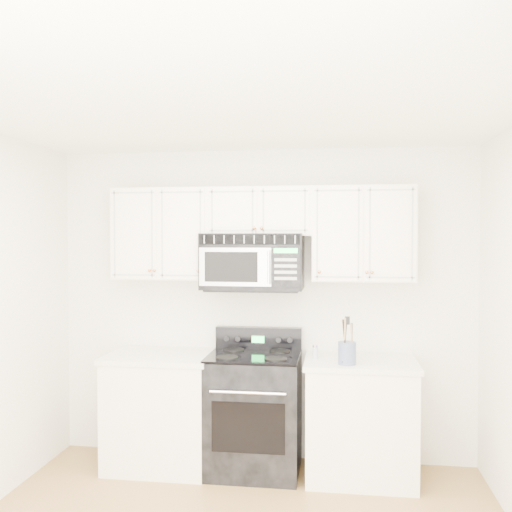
# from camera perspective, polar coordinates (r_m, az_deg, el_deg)

# --- Properties ---
(room) EXTENTS (3.51, 3.51, 2.61)m
(room) POSITION_cam_1_polar(r_m,az_deg,el_deg) (3.13, -3.36, -8.58)
(room) COLOR olive
(room) RESTS_ON ground
(base_cabinet_left) EXTENTS (0.86, 0.65, 0.92)m
(base_cabinet_left) POSITION_cam_1_polar(r_m,az_deg,el_deg) (4.89, -9.43, -15.29)
(base_cabinet_left) COLOR white
(base_cabinet_left) RESTS_ON ground
(base_cabinet_right) EXTENTS (0.86, 0.65, 0.92)m
(base_cabinet_right) POSITION_cam_1_polar(r_m,az_deg,el_deg) (4.69, 10.38, -16.07)
(base_cabinet_right) COLOR white
(base_cabinet_right) RESTS_ON ground
(range) EXTENTS (0.72, 0.66, 1.11)m
(range) POSITION_cam_1_polar(r_m,az_deg,el_deg) (4.71, -0.18, -15.18)
(range) COLOR black
(range) RESTS_ON ground
(upper_cabinets) EXTENTS (2.44, 0.37, 0.75)m
(upper_cabinets) POSITION_cam_1_polar(r_m,az_deg,el_deg) (4.64, 0.49, 2.70)
(upper_cabinets) COLOR white
(upper_cabinets) RESTS_ON ground
(microwave) EXTENTS (0.81, 0.46, 0.45)m
(microwave) POSITION_cam_1_polar(r_m,az_deg,el_deg) (4.61, -0.32, -0.52)
(microwave) COLOR black
(microwave) RESTS_ON ground
(utensil_crock) EXTENTS (0.13, 0.13, 0.35)m
(utensil_crock) POSITION_cam_1_polar(r_m,az_deg,el_deg) (4.36, 9.09, -9.45)
(utensil_crock) COLOR slate
(utensil_crock) RESTS_ON base_cabinet_right
(shaker_salt) EXTENTS (0.04, 0.04, 0.10)m
(shaker_salt) POSITION_cam_1_polar(r_m,az_deg,el_deg) (4.54, 5.95, -9.49)
(shaker_salt) COLOR #B0AFC1
(shaker_salt) RESTS_ON base_cabinet_right
(shaker_pepper) EXTENTS (0.04, 0.04, 0.11)m
(shaker_pepper) POSITION_cam_1_polar(r_m,az_deg,el_deg) (4.47, 8.70, -9.67)
(shaker_pepper) COLOR #B0AFC1
(shaker_pepper) RESTS_ON base_cabinet_right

